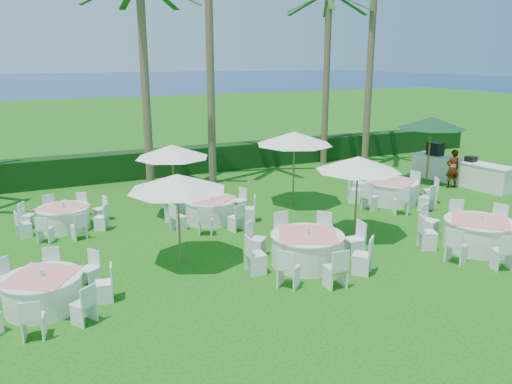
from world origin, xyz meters
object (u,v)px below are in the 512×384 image
banquet_table_d (64,217)px  umbrella_a (177,182)px  banquet_table_f (392,191)px  staff_person (453,169)px  banquet_table_a (43,291)px  umbrella_green (432,123)px  umbrella_d (294,138)px  banquet_table_c (478,234)px  banquet_table_b (307,248)px  banquet_table_e (210,209)px  umbrella_c (172,151)px  buffet_table (459,171)px  umbrella_b (358,164)px

banquet_table_d → umbrella_a: (2.51, -4.21, 1.82)m
banquet_table_f → staff_person: size_ratio=2.03×
banquet_table_a → umbrella_green: bearing=18.2°
banquet_table_a → umbrella_d: bearing=27.7°
banquet_table_c → banquet_table_b: bearing=167.7°
banquet_table_e → umbrella_d: size_ratio=1.07×
banquet_table_f → umbrella_green: 4.50m
banquet_table_a → banquet_table_d: size_ratio=1.05×
umbrella_c → umbrella_green: umbrella_green is taller
umbrella_a → buffet_table: umbrella_a is taller
banquet_table_b → banquet_table_c: 5.05m
banquet_table_b → umbrella_c: size_ratio=1.35×
banquet_table_c → banquet_table_f: (0.86, 4.69, -0.01)m
staff_person → banquet_table_c: bearing=65.6°
banquet_table_e → banquet_table_f: (6.85, -0.80, 0.04)m
banquet_table_a → banquet_table_e: 6.64m
banquet_table_d → banquet_table_b: bearing=-46.0°
umbrella_d → banquet_table_b: bearing=-115.5°
banquet_table_c → umbrella_a: (-7.90, 2.53, 1.75)m
banquet_table_d → umbrella_green: bearing=-0.6°
umbrella_c → banquet_table_c: bearing=-43.0°
umbrella_a → umbrella_green: (12.25, 4.05, 0.37)m
banquet_table_d → staff_person: size_ratio=1.75×
banquet_table_e → banquet_table_a: bearing=-142.6°
banquet_table_e → umbrella_a: umbrella_a is taller
banquet_table_b → banquet_table_d: 7.88m
banquet_table_b → staff_person: size_ratio=2.09×
banquet_table_b → umbrella_green: 10.99m
banquet_table_b → umbrella_a: (-2.97, 1.45, 1.75)m
umbrella_a → umbrella_b: size_ratio=1.02×
banquet_table_c → umbrella_b: 3.87m
banquet_table_f → umbrella_b: bearing=-144.6°
banquet_table_e → buffet_table: 11.34m
staff_person → banquet_table_a: bearing=29.7°
buffet_table → banquet_table_b: bearing=-155.4°
banquet_table_f → umbrella_a: 9.19m
banquet_table_f → umbrella_a: size_ratio=1.28×
banquet_table_f → buffet_table: buffet_table is taller
banquet_table_b → buffet_table: buffet_table is taller
banquet_table_f → umbrella_d: 4.20m
banquet_table_a → umbrella_a: umbrella_a is taller
banquet_table_c → umbrella_green: 8.17m
umbrella_b → umbrella_d: 3.77m
banquet_table_e → buffet_table: size_ratio=0.65×
banquet_table_a → banquet_table_e: banquet_table_e is taller
umbrella_green → buffet_table: umbrella_green is taller
banquet_table_b → banquet_table_f: banquet_table_b is taller
banquet_table_a → banquet_table_f: size_ratio=0.90×
umbrella_c → staff_person: 11.61m
banquet_table_b → umbrella_c: (-1.99, 5.37, 1.80)m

